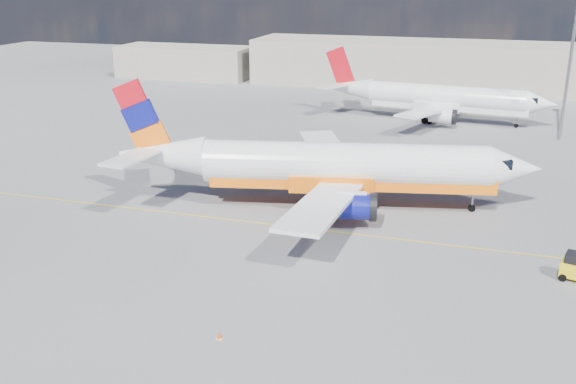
% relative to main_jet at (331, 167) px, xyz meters
% --- Properties ---
extents(ground, '(240.00, 240.00, 0.00)m').
position_rel_main_jet_xyz_m(ground, '(0.24, -8.50, -3.76)').
color(ground, '#58585D').
rests_on(ground, ground).
extents(taxi_line, '(70.00, 0.15, 0.01)m').
position_rel_main_jet_xyz_m(taxi_line, '(0.24, -5.50, -3.76)').
color(taxi_line, yellow).
rests_on(taxi_line, ground).
extents(terminal_main, '(70.00, 14.00, 8.00)m').
position_rel_main_jet_xyz_m(terminal_main, '(5.24, 66.50, 0.24)').
color(terminal_main, '#ACA694').
rests_on(terminal_main, ground).
extents(terminal_annex, '(26.00, 10.00, 6.00)m').
position_rel_main_jet_xyz_m(terminal_annex, '(-44.76, 63.50, -0.76)').
color(terminal_annex, '#ACA694').
rests_on(terminal_annex, ground).
extents(main_jet, '(37.41, 28.82, 11.29)m').
position_rel_main_jet_xyz_m(main_jet, '(0.00, 0.00, 0.00)').
color(main_jet, white).
rests_on(main_jet, ground).
extents(second_jet, '(32.01, 25.22, 9.71)m').
position_rel_main_jet_xyz_m(second_jet, '(6.08, 38.12, -0.53)').
color(second_jet, white).
rests_on(second_jet, ground).
extents(traffic_cone, '(0.34, 0.34, 0.48)m').
position_rel_main_jet_xyz_m(traffic_cone, '(-0.99, -22.95, -3.53)').
color(traffic_cone, white).
rests_on(traffic_cone, ground).
extents(floodlight_mast, '(1.36, 1.36, 18.69)m').
position_rel_main_jet_xyz_m(floodlight_mast, '(21.57, 31.73, 7.44)').
color(floodlight_mast, gray).
rests_on(floodlight_mast, ground).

